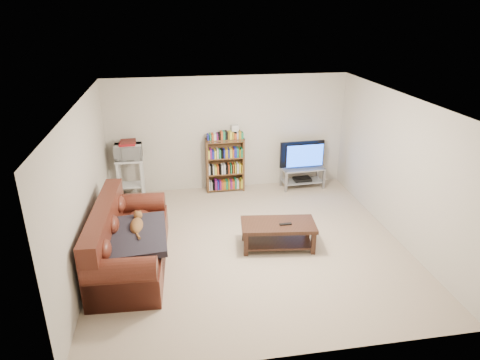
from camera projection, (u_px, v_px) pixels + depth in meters
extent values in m
plane|color=#C9B296|center=(250.00, 244.00, 7.14)|extent=(5.00, 5.00, 0.00)
plane|color=white|center=(251.00, 101.00, 6.23)|extent=(5.00, 5.00, 0.00)
plane|color=beige|center=(228.00, 134.00, 8.97)|extent=(5.00, 0.00, 5.00)
plane|color=beige|center=(296.00, 267.00, 4.41)|extent=(5.00, 0.00, 5.00)
plane|color=beige|center=(84.00, 188.00, 6.31)|extent=(0.00, 5.00, 5.00)
plane|color=beige|center=(399.00, 168.00, 7.07)|extent=(0.00, 5.00, 5.00)
cube|color=#522015|center=(132.00, 251.00, 6.52)|extent=(1.09, 2.33, 0.44)
cube|color=#522015|center=(105.00, 237.00, 6.37)|extent=(0.37, 2.29, 0.95)
cube|color=#522015|center=(122.00, 289.00, 5.56)|extent=(0.95, 0.29, 0.56)
cube|color=#522015|center=(139.00, 217.00, 7.43)|extent=(0.95, 0.29, 0.56)
cube|color=#242029|center=(136.00, 236.00, 6.25)|extent=(0.92, 1.17, 0.19)
cube|color=black|center=(278.00, 225.00, 6.91)|extent=(1.26, 0.74, 0.06)
cube|color=black|center=(278.00, 241.00, 7.02)|extent=(1.13, 0.66, 0.03)
cube|color=black|center=(246.00, 245.00, 6.75)|extent=(0.08, 0.08, 0.38)
cube|color=black|center=(313.00, 243.00, 6.79)|extent=(0.08, 0.08, 0.38)
cube|color=black|center=(244.00, 230.00, 7.19)|extent=(0.08, 0.08, 0.38)
cube|color=black|center=(308.00, 229.00, 7.23)|extent=(0.08, 0.08, 0.38)
cube|color=black|center=(286.00, 224.00, 6.85)|extent=(0.20, 0.06, 0.02)
cube|color=#999EA3|center=(303.00, 168.00, 9.20)|extent=(0.93, 0.45, 0.03)
cube|color=#999EA3|center=(302.00, 181.00, 9.31)|extent=(0.88, 0.43, 0.02)
cube|color=gray|center=(286.00, 182.00, 9.04)|extent=(0.05, 0.05, 0.46)
cube|color=gray|center=(324.00, 179.00, 9.21)|extent=(0.05, 0.05, 0.46)
cube|color=gray|center=(281.00, 176.00, 9.36)|extent=(0.05, 0.05, 0.46)
cube|color=gray|center=(318.00, 173.00, 9.53)|extent=(0.05, 0.05, 0.46)
imported|color=black|center=(304.00, 155.00, 9.09)|extent=(0.99, 0.18, 0.57)
cube|color=black|center=(302.00, 179.00, 9.30)|extent=(0.38, 0.27, 0.06)
cube|color=#55371D|center=(207.00, 166.00, 8.95)|extent=(0.04, 0.25, 1.16)
cube|color=#55371D|center=(243.00, 164.00, 9.07)|extent=(0.04, 0.25, 1.16)
cube|color=#55371D|center=(225.00, 139.00, 8.79)|extent=(0.80, 0.26, 0.03)
cube|color=maroon|center=(216.00, 137.00, 8.75)|extent=(0.23, 0.18, 0.06)
cube|color=silver|center=(129.00, 160.00, 8.51)|extent=(0.54, 0.40, 0.04)
cube|color=silver|center=(132.00, 185.00, 8.72)|extent=(0.49, 0.36, 0.03)
cube|color=silver|center=(119.00, 183.00, 8.50)|extent=(0.05, 0.05, 0.82)
cube|color=silver|center=(142.00, 182.00, 8.57)|extent=(0.05, 0.05, 0.82)
cube|color=silver|center=(120.00, 178.00, 8.78)|extent=(0.05, 0.05, 0.82)
cube|color=silver|center=(143.00, 176.00, 8.86)|extent=(0.05, 0.05, 0.82)
imported|color=silver|center=(128.00, 152.00, 8.45)|extent=(0.53, 0.37, 0.29)
cube|color=maroon|center=(127.00, 144.00, 8.38)|extent=(0.32, 0.28, 0.05)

